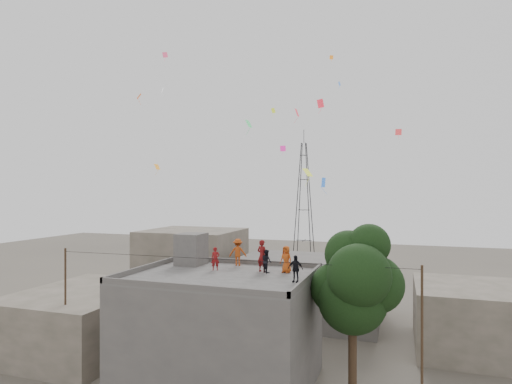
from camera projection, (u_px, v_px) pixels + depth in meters
ground at (221, 384)px, 23.99m from camera, size 140.00×140.00×0.00m
main_building at (221, 329)px, 23.99m from camera, size 10.00×8.00×6.10m
parapet at (221, 272)px, 23.99m from camera, size 10.00×8.00×0.30m
stair_head_box at (191, 249)px, 27.48m from camera, size 1.60×1.80×2.00m
neighbor_west at (86, 319)px, 29.42m from camera, size 8.00×10.00×4.00m
neighbor_north at (308, 288)px, 36.61m from camera, size 12.00×9.00×5.00m
neighbor_northwest at (193, 265)px, 42.36m from camera, size 9.00×8.00×7.00m
neighbor_east at (470, 318)px, 28.97m from camera, size 7.00×8.00×4.40m
tree at (356, 282)px, 22.19m from camera, size 4.90×4.60×9.10m
utility_line at (220, 323)px, 22.65m from camera, size 20.12×0.62×7.40m
transmission_tower at (304, 203)px, 63.16m from camera, size 2.97×2.97×20.01m
person_red_adult at (262, 256)px, 24.98m from camera, size 0.79×0.65×1.87m
person_orange_child at (286, 259)px, 24.74m from camera, size 0.88×0.72×1.54m
person_dark_child at (267, 261)px, 24.73m from camera, size 0.82×0.82×1.34m
person_dark_adult at (295, 269)px, 22.12m from camera, size 0.85×0.44×1.39m
person_orange_adult at (238, 252)px, 27.08m from camera, size 1.21×0.86×1.70m
person_red_child at (215, 259)px, 25.48m from camera, size 0.59×0.50×1.37m
kites at (276, 121)px, 30.16m from camera, size 20.86×16.66×12.12m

